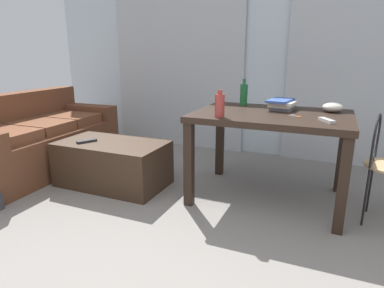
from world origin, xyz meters
name	(u,v)px	position (x,y,z in m)	size (l,w,h in m)	color
ground_plane	(207,222)	(0.00, 1.16, 0.00)	(7.49, 7.49, 0.00)	gray
wall_back	(268,48)	(0.00, 3.12, 1.28)	(5.92, 0.10, 2.55)	silver
curtains	(265,67)	(0.00, 3.04, 1.05)	(4.04, 0.03, 2.11)	#B2B7BC
couch	(35,141)	(-2.12, 1.55, 0.31)	(0.88, 1.74, 0.80)	brown
coffee_table	(113,163)	(-1.09, 1.50, 0.21)	(1.00, 0.57, 0.42)	#382619
craft_table	(271,125)	(0.32, 1.78, 0.65)	(1.24, 0.89, 0.75)	black
wire_chair	(384,156)	(1.15, 1.69, 0.51)	(0.37, 0.39, 0.81)	tan
bottle_near	(220,105)	(-0.01, 1.44, 0.84)	(0.07, 0.07, 0.21)	#99332D
bottle_far	(244,94)	(-0.01, 2.12, 0.85)	(0.07, 0.07, 0.24)	#195B2D
bowl	(332,107)	(0.77, 2.03, 0.79)	(0.17, 0.17, 0.08)	beige
book_stack	(282,104)	(0.37, 1.98, 0.79)	(0.24, 0.31, 0.09)	#4C4C51
tv_remote_on_table	(327,120)	(0.74, 1.57, 0.76)	(0.05, 0.16, 0.02)	#B7B7B2
scissors	(297,116)	(0.52, 1.70, 0.75)	(0.10, 0.08, 0.00)	#9EA0A5
tv_remote_primary	(87,141)	(-1.30, 1.41, 0.43)	(0.05, 0.18, 0.02)	#232326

